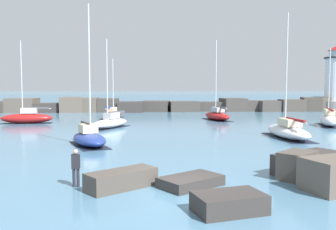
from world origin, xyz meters
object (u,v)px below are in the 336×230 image
object	(u,v)px
sailboat_moored_2	(110,122)
person_on_rocks	(76,166)
sailboat_moored_1	(217,115)
sailboat_moored_7	(112,114)
sailboat_moored_6	(329,119)
sailboat_moored_4	(288,131)
mooring_buoy_orange_near	(89,133)
lighthouse	(336,83)
sailboat_moored_3	(89,137)
sailboat_moored_0	(27,117)

from	to	relation	value
sailboat_moored_2	person_on_rocks	xyz separation A→B (m)	(0.79, -23.58, 0.35)
sailboat_moored_1	sailboat_moored_7	distance (m)	14.54
sailboat_moored_6	sailboat_moored_4	bearing A→B (deg)	-131.52
sailboat_moored_4	sailboat_moored_7	size ratio (longest dim) A/B	1.32
sailboat_moored_1	person_on_rocks	xyz separation A→B (m)	(-12.38, -31.80, 0.30)
sailboat_moored_7	mooring_buoy_orange_near	xyz separation A→B (m)	(-0.25, -18.82, -0.27)
lighthouse	sailboat_moored_7	world-z (taller)	lighthouse
sailboat_moored_3	sailboat_moored_6	world-z (taller)	sailboat_moored_3
sailboat_moored_2	person_on_rocks	distance (m)	23.60
lighthouse	sailboat_moored_0	distance (m)	51.94
sailboat_moored_4	person_on_rocks	size ratio (longest dim) A/B	6.30
sailboat_moored_0	person_on_rocks	distance (m)	31.04
sailboat_moored_0	sailboat_moored_6	size ratio (longest dim) A/B	1.13
sailboat_moored_2	sailboat_moored_3	world-z (taller)	sailboat_moored_3
sailboat_moored_0	sailboat_moored_6	distance (m)	35.30
sailboat_moored_7	sailboat_moored_6	bearing A→B (deg)	-23.78
sailboat_moored_2	person_on_rocks	world-z (taller)	sailboat_moored_2
sailboat_moored_0	mooring_buoy_orange_near	size ratio (longest dim) A/B	12.21
lighthouse	person_on_rocks	distance (m)	60.74
sailboat_moored_2	sailboat_moored_6	distance (m)	24.50
lighthouse	sailboat_moored_1	world-z (taller)	lighthouse
sailboat_moored_1	mooring_buoy_orange_near	xyz separation A→B (m)	(-14.33, -15.18, -0.36)
sailboat_moored_2	sailboat_moored_3	bearing A→B (deg)	-92.14
sailboat_moored_1	sailboat_moored_6	xyz separation A→B (m)	(11.32, -7.56, 0.06)
sailboat_moored_2	mooring_buoy_orange_near	size ratio (longest dim) A/B	11.65
sailboat_moored_2	sailboat_moored_4	distance (m)	18.40
sailboat_moored_6	mooring_buoy_orange_near	xyz separation A→B (m)	(-25.65, -7.63, -0.42)
sailboat_moored_1	sailboat_moored_3	world-z (taller)	sailboat_moored_3
sailboat_moored_0	sailboat_moored_7	xyz separation A→B (m)	(9.59, 6.51, -0.15)
sailboat_moored_2	mooring_buoy_orange_near	world-z (taller)	sailboat_moored_2
sailboat_moored_0	sailboat_moored_2	world-z (taller)	sailboat_moored_0
lighthouse	sailboat_moored_0	size ratio (longest dim) A/B	1.18
mooring_buoy_orange_near	person_on_rocks	world-z (taller)	person_on_rocks
sailboat_moored_4	person_on_rocks	world-z (taller)	sailboat_moored_4
sailboat_moored_2	sailboat_moored_6	bearing A→B (deg)	1.54
sailboat_moored_1	sailboat_moored_6	bearing A→B (deg)	-33.73
sailboat_moored_7	mooring_buoy_orange_near	distance (m)	18.82
sailboat_moored_2	sailboat_moored_7	distance (m)	11.88
sailboat_moored_3	sailboat_moored_1	bearing A→B (deg)	55.77
sailboat_moored_1	sailboat_moored_3	xyz separation A→B (m)	(-13.62, -20.01, -0.05)
sailboat_moored_0	sailboat_moored_7	world-z (taller)	sailboat_moored_0
sailboat_moored_6	sailboat_moored_7	size ratio (longest dim) A/B	1.06
sailboat_moored_0	sailboat_moored_2	size ratio (longest dim) A/B	1.05
sailboat_moored_0	person_on_rocks	size ratio (longest dim) A/B	5.73
sailboat_moored_6	sailboat_moored_7	distance (m)	27.75
sailboat_moored_3	person_on_rocks	bearing A→B (deg)	-84.03
sailboat_moored_2	sailboat_moored_7	size ratio (longest dim) A/B	1.14
sailboat_moored_0	mooring_buoy_orange_near	world-z (taller)	sailboat_moored_0
sailboat_moored_6	lighthouse	bearing A→B (deg)	61.39
sailboat_moored_1	person_on_rocks	bearing A→B (deg)	-111.28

